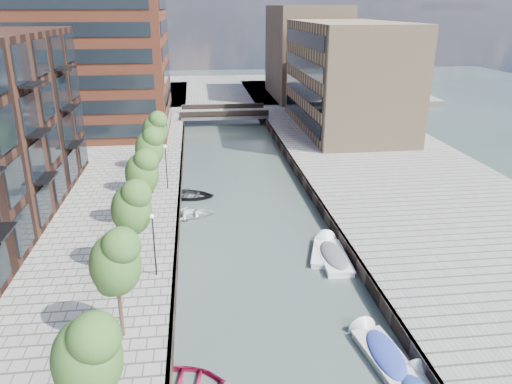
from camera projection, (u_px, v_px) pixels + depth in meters
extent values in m
plane|color=#38473F|center=(245.00, 195.00, 47.36)|extent=(300.00, 300.00, 0.00)
cube|color=gray|center=(407.00, 183.00, 49.00)|extent=(20.00, 140.00, 1.00)
cube|color=#332823|center=(180.00, 193.00, 46.50)|extent=(0.25, 140.00, 1.00)
cube|color=#332823|center=(308.00, 187.00, 47.88)|extent=(0.25, 140.00, 1.00)
cube|color=gray|center=(216.00, 91.00, 102.99)|extent=(80.00, 40.00, 1.00)
cube|color=brown|center=(91.00, 13.00, 63.10)|extent=(18.00, 18.00, 30.00)
cube|color=#997D5E|center=(347.00, 76.00, 66.84)|extent=(12.00, 25.00, 14.00)
cube|color=#997D5E|center=(306.00, 52.00, 90.68)|extent=(12.00, 20.00, 16.00)
cube|color=gray|center=(224.00, 114.00, 76.67)|extent=(13.00, 6.00, 0.60)
cube|color=#332823|center=(225.00, 114.00, 73.86)|extent=(13.00, 0.40, 0.80)
cube|color=#332823|center=(223.00, 107.00, 79.07)|extent=(13.00, 0.40, 0.80)
ellipsoid|color=#284D1D|center=(87.00, 354.00, 17.57)|extent=(2.50, 2.50, 3.25)
cylinder|color=#382619|center=(120.00, 308.00, 25.03)|extent=(0.20, 0.20, 3.20)
ellipsoid|color=#284D1D|center=(115.00, 260.00, 24.08)|extent=(2.50, 2.50, 3.25)
cylinder|color=#382619|center=(135.00, 246.00, 31.54)|extent=(0.20, 0.20, 3.20)
ellipsoid|color=#284D1D|center=(131.00, 206.00, 30.59)|extent=(2.50, 2.50, 3.25)
cylinder|color=#382619|center=(145.00, 205.00, 38.05)|extent=(0.20, 0.20, 3.20)
ellipsoid|color=#284D1D|center=(142.00, 171.00, 37.10)|extent=(2.50, 2.50, 3.25)
cylinder|color=#382619|center=(151.00, 176.00, 44.56)|extent=(0.20, 0.20, 3.20)
ellipsoid|color=#284D1D|center=(149.00, 146.00, 43.61)|extent=(2.50, 2.50, 3.25)
cylinder|color=#382619|center=(157.00, 154.00, 51.07)|extent=(0.20, 0.20, 3.20)
ellipsoid|color=#284D1D|center=(155.00, 128.00, 50.12)|extent=(2.50, 2.50, 3.25)
cylinder|color=black|center=(154.00, 246.00, 30.62)|extent=(0.10, 0.10, 4.00)
sphere|color=#FFF2CC|center=(152.00, 216.00, 29.92)|extent=(0.24, 0.24, 0.24)
cylinder|color=black|center=(166.00, 168.00, 45.50)|extent=(0.10, 0.10, 4.00)
sphere|color=#FFF2CC|center=(165.00, 147.00, 44.80)|extent=(0.24, 0.24, 0.24)
imported|color=maroon|center=(184.00, 384.00, 23.67)|extent=(4.46, 3.54, 0.83)
imported|color=white|center=(188.00, 218.00, 42.27)|extent=(4.99, 3.81, 0.96)
imported|color=black|center=(188.00, 198.00, 46.72)|extent=(5.59, 4.55, 1.02)
cube|color=silver|center=(385.00, 360.00, 25.18)|extent=(2.23, 4.60, 0.62)
cube|color=silver|center=(386.00, 355.00, 25.06)|extent=(2.32, 4.71, 0.10)
cone|color=silver|center=(365.00, 333.00, 27.16)|extent=(1.74, 1.08, 1.63)
ellipsoid|color=#22369E|center=(386.00, 354.00, 25.05)|extent=(2.08, 4.21, 0.54)
cube|color=white|center=(324.00, 255.00, 35.88)|extent=(2.77, 4.58, 0.61)
cube|color=white|center=(324.00, 251.00, 35.76)|extent=(2.87, 4.69, 0.09)
cone|color=white|center=(326.00, 241.00, 37.85)|extent=(1.77, 1.27, 1.59)
cone|color=silver|center=(421.00, 378.00, 23.92)|extent=(1.77, 1.33, 1.58)
cube|color=white|center=(334.00, 260.00, 35.06)|extent=(1.97, 4.86, 0.68)
cube|color=white|center=(334.00, 256.00, 34.93)|extent=(2.06, 4.97, 0.10)
cone|color=white|center=(326.00, 245.00, 37.28)|extent=(1.81, 1.01, 1.77)
ellipsoid|color=#54555C|center=(334.00, 255.00, 34.92)|extent=(1.85, 4.44, 0.58)
imported|color=#AAABAF|center=(305.00, 121.00, 70.58)|extent=(2.16, 4.04, 1.31)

